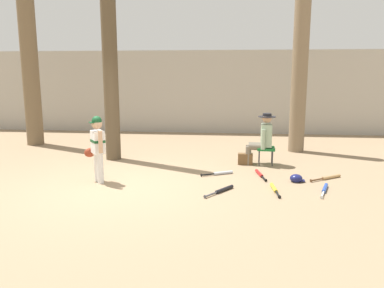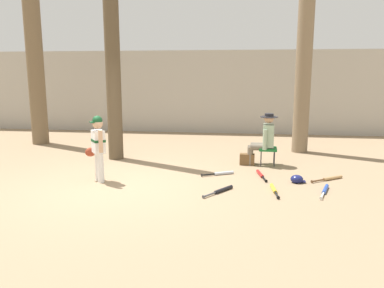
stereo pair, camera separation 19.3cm
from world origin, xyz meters
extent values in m
plane|color=#937A5B|center=(0.00, 0.00, 0.00)|extent=(60.00, 60.00, 0.00)
cube|color=#ADA89E|center=(0.00, 6.96, 1.44)|extent=(18.00, 0.36, 2.88)
cylinder|color=brown|center=(-0.83, 2.33, 2.94)|extent=(0.36, 0.36, 5.87)
cone|color=brown|center=(-0.83, 2.33, 0.00)|extent=(0.61, 0.61, 0.22)
cylinder|color=#7F6B51|center=(3.84, 3.79, 2.23)|extent=(0.41, 0.41, 4.46)
cone|color=#7F6B51|center=(3.84, 3.79, 0.00)|extent=(0.62, 0.62, 0.25)
cylinder|color=white|center=(-0.43, 0.24, 0.29)|extent=(0.12, 0.12, 0.58)
cylinder|color=white|center=(-0.54, 0.39, 0.29)|extent=(0.12, 0.12, 0.58)
cube|color=white|center=(-0.48, 0.31, 0.80)|extent=(0.34, 0.36, 0.44)
cube|color=#144723|center=(-0.48, 0.31, 0.82)|extent=(0.35, 0.37, 0.05)
sphere|color=tan|center=(-0.48, 0.31, 1.15)|extent=(0.20, 0.20, 0.20)
sphere|color=#144723|center=(-0.48, 0.31, 1.21)|extent=(0.19, 0.19, 0.19)
cube|color=#144723|center=(-0.56, 0.26, 1.19)|extent=(0.16, 0.17, 0.02)
cylinder|color=tan|center=(-0.36, 0.11, 0.84)|extent=(0.11, 0.11, 0.42)
cylinder|color=tan|center=(-0.64, 0.46, 0.72)|extent=(0.11, 0.11, 0.40)
ellipsoid|color=#933823|center=(-0.70, 0.44, 0.56)|extent=(0.25, 0.23, 0.18)
cube|color=#196B2D|center=(2.89, 2.14, 0.38)|extent=(0.42, 0.42, 0.06)
cylinder|color=#333338|center=(2.73, 2.00, 0.19)|extent=(0.02, 0.02, 0.38)
cylinder|color=#333338|center=(2.74, 2.30, 0.19)|extent=(0.02, 0.02, 0.38)
cylinder|color=#333338|center=(3.03, 1.99, 0.19)|extent=(0.02, 0.02, 0.38)
cylinder|color=#333338|center=(3.04, 2.29, 0.19)|extent=(0.02, 0.02, 0.38)
cylinder|color=#6B6051|center=(2.48, 2.06, 0.21)|extent=(0.13, 0.13, 0.43)
cylinder|color=#6B6051|center=(2.49, 2.26, 0.21)|extent=(0.13, 0.13, 0.43)
cylinder|color=#6B6051|center=(2.68, 2.05, 0.43)|extent=(0.41, 0.17, 0.15)
cylinder|color=#6B6051|center=(2.69, 2.25, 0.43)|extent=(0.41, 0.17, 0.15)
cube|color=#99B293|center=(2.89, 2.14, 0.69)|extent=(0.26, 0.37, 0.52)
cylinder|color=#99B293|center=(2.80, 1.93, 0.63)|extent=(0.09, 0.09, 0.46)
cylinder|color=#99B293|center=(2.82, 2.37, 0.63)|extent=(0.09, 0.09, 0.46)
sphere|color=tan|center=(2.89, 2.14, 1.09)|extent=(0.22, 0.22, 0.22)
cylinder|color=#232328|center=(2.89, 2.14, 1.12)|extent=(0.40, 0.40, 0.02)
cylinder|color=#232328|center=(2.89, 2.14, 1.16)|extent=(0.20, 0.20, 0.09)
cube|color=brown|center=(2.41, 2.09, 0.13)|extent=(0.34, 0.19, 0.26)
cylinder|color=brown|center=(-3.76, 4.02, 2.46)|extent=(0.48, 0.48, 4.91)
cone|color=brown|center=(-3.76, 4.02, 0.00)|extent=(0.70, 0.70, 0.29)
cylinder|color=red|center=(2.67, 1.18, 0.03)|extent=(0.15, 0.47, 0.07)
cylinder|color=black|center=(2.74, 0.80, 0.03)|extent=(0.09, 0.31, 0.03)
cylinder|color=black|center=(2.77, 0.64, 0.03)|extent=(0.06, 0.02, 0.06)
cylinder|color=#2347AD|center=(3.81, 0.25, 0.03)|extent=(0.22, 0.49, 0.07)
cylinder|color=silver|center=(3.68, -0.14, 0.03)|extent=(0.13, 0.32, 0.03)
cylinder|color=silver|center=(3.63, -0.30, 0.03)|extent=(0.06, 0.03, 0.06)
cylinder|color=black|center=(1.97, -0.02, 0.03)|extent=(0.33, 0.43, 0.07)
cylinder|color=#4C4C51|center=(1.74, -0.34, 0.03)|extent=(0.21, 0.28, 0.03)
cylinder|color=#4C4C51|center=(1.65, -0.47, 0.03)|extent=(0.06, 0.05, 0.06)
cylinder|color=#B7BCC6|center=(1.92, 1.14, 0.03)|extent=(0.41, 0.26, 0.07)
cylinder|color=black|center=(1.60, 0.97, 0.03)|extent=(0.27, 0.16, 0.03)
cylinder|color=black|center=(1.48, 0.90, 0.03)|extent=(0.04, 0.06, 0.06)
cylinder|color=tan|center=(4.11, 1.04, 0.03)|extent=(0.43, 0.33, 0.07)
cylinder|color=brown|center=(3.78, 0.81, 0.03)|extent=(0.28, 0.21, 0.03)
cylinder|color=brown|center=(3.65, 0.72, 0.03)|extent=(0.05, 0.06, 0.06)
cylinder|color=yellow|center=(2.87, 0.17, 0.03)|extent=(0.10, 0.46, 0.07)
cylinder|color=black|center=(2.90, -0.20, 0.03)|extent=(0.06, 0.30, 0.03)
cylinder|color=black|center=(2.91, -0.35, 0.03)|extent=(0.06, 0.02, 0.06)
ellipsoid|color=navy|center=(3.36, 0.72, 0.07)|extent=(0.24, 0.22, 0.17)
cube|color=navy|center=(3.48, 0.72, 0.03)|extent=(0.10, 0.12, 0.02)
camera|label=1|loc=(2.08, -6.70, 2.11)|focal=35.73mm
camera|label=2|loc=(2.27, -6.68, 2.11)|focal=35.73mm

